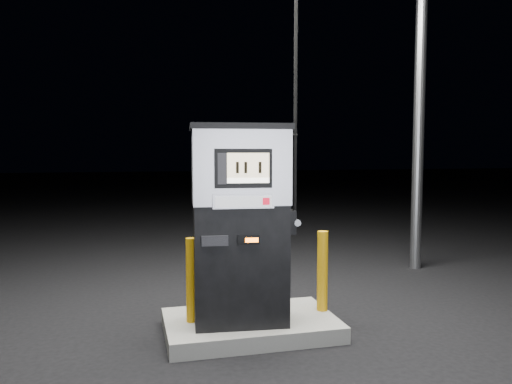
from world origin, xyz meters
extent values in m
plane|color=black|center=(0.00, 0.00, 0.00)|extent=(80.00, 80.00, 0.00)
cube|color=slate|center=(0.00, 0.00, 0.07)|extent=(1.60, 1.00, 0.15)
cylinder|color=gray|center=(3.00, 2.00, 2.25)|extent=(0.16, 0.16, 4.50)
cube|color=black|center=(-0.12, -0.10, 0.70)|extent=(0.88, 0.56, 1.10)
cube|color=silver|center=(-0.12, -0.10, 1.58)|extent=(0.90, 0.58, 0.66)
cube|color=black|center=(-0.12, -0.10, 1.94)|extent=(0.94, 0.62, 0.05)
cube|color=black|center=(-0.15, -0.35, 1.58)|extent=(0.49, 0.08, 0.33)
cube|color=#C9B892|center=(-0.11, -0.37, 1.60)|extent=(0.36, 0.04, 0.21)
cube|color=white|center=(-0.11, -0.37, 1.47)|extent=(0.36, 0.04, 0.04)
cube|color=silver|center=(-0.15, -0.35, 1.29)|extent=(0.53, 0.08, 0.12)
cube|color=#A5A8AD|center=(-0.15, -0.37, 1.29)|extent=(0.48, 0.05, 0.09)
cube|color=#B30B1F|center=(0.05, -0.39, 1.29)|extent=(0.06, 0.01, 0.06)
cube|color=black|center=(-0.10, -0.36, 0.96)|extent=(0.19, 0.04, 0.08)
cube|color=orange|center=(-0.08, -0.37, 0.96)|extent=(0.11, 0.01, 0.04)
cube|color=black|center=(-0.39, -0.33, 0.96)|extent=(0.23, 0.04, 0.09)
cube|color=black|center=(0.34, -0.15, 1.07)|extent=(0.10, 0.17, 0.22)
cylinder|color=gray|center=(0.39, -0.15, 1.07)|extent=(0.08, 0.20, 0.06)
cylinder|color=black|center=(0.37, -0.19, 2.54)|extent=(0.03, 0.03, 2.73)
cylinder|color=orange|center=(-0.55, 0.03, 0.54)|extent=(0.12, 0.12, 0.78)
cylinder|color=orange|center=(0.74, 0.04, 0.55)|extent=(0.11, 0.11, 0.79)
camera|label=1|loc=(-1.08, -4.48, 1.72)|focal=35.00mm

